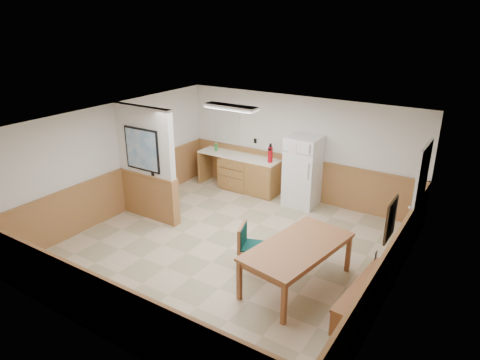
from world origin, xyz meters
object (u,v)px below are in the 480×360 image
Objects in this scene: dining_bench at (366,291)px; dining_chair at (249,244)px; fire_extinguisher at (270,154)px; soap_bottle at (216,147)px; refrigerator at (303,171)px; dining_table at (298,250)px.

dining_bench is 2.10m from dining_chair.
fire_extinguisher is 2.34× the size of soap_bottle.
dining_chair is at bearing -46.74° from soap_bottle.
refrigerator is 3.58× the size of fire_extinguisher.
refrigerator is 3.07m from dining_chair.
dining_chair is (0.39, -3.02, -0.34)m from refrigerator.
soap_bottle is at bearing -171.66° from fire_extinguisher.
refrigerator is 8.38× the size of soap_bottle.
dining_chair reaches higher than dining_bench.
fire_extinguisher reaches higher than dining_bench.
dining_bench is 5.89m from soap_bottle.
dining_table is at bearing -44.42° from fire_extinguisher.
soap_bottle is at bearing 115.14° from dining_chair.
dining_bench is at bearing -32.57° from fire_extinguisher.
fire_extinguisher reaches higher than dining_table.
refrigerator is 2.50m from soap_bottle.
fire_extinguisher is at bearing 179.31° from refrigerator.
fire_extinguisher is at bearing 135.56° from dining_table.
dining_table is 0.94m from dining_chair.
dining_bench is at bearing 7.84° from dining_table.
refrigerator is at bearing 9.44° from fire_extinguisher.
dining_bench is (2.48, -3.04, -0.49)m from refrigerator.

